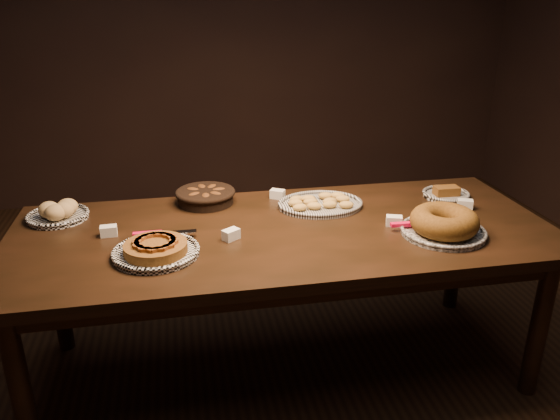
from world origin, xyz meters
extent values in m
plane|color=black|center=(0.00, 0.00, 0.00)|extent=(5.00, 5.00, 0.00)
cube|color=black|center=(0.00, 0.00, 0.72)|extent=(2.40, 1.00, 0.05)
cylinder|color=black|center=(-1.08, -0.38, 0.35)|extent=(0.08, 0.08, 0.70)
cylinder|color=black|center=(1.08, -0.38, 0.35)|extent=(0.08, 0.08, 0.70)
cylinder|color=black|center=(-1.08, 0.38, 0.35)|extent=(0.08, 0.08, 0.70)
cylinder|color=black|center=(1.08, 0.38, 0.35)|extent=(0.08, 0.08, 0.70)
torus|color=white|center=(-0.55, -0.16, 0.77)|extent=(0.35, 0.35, 0.02)
cylinder|color=#45250D|center=(-0.55, -0.16, 0.78)|extent=(0.33, 0.33, 0.04)
cube|color=#5F2E10|center=(-0.49, -0.13, 0.81)|extent=(0.06, 0.09, 0.01)
cube|color=#5F2E10|center=(-0.51, -0.10, 0.81)|extent=(0.08, 0.07, 0.01)
cube|color=#5F2E10|center=(-0.54, -0.09, 0.81)|extent=(0.09, 0.04, 0.01)
cube|color=#5F2E10|center=(-0.58, -0.10, 0.81)|extent=(0.09, 0.06, 0.01)
cube|color=#5F2E10|center=(-0.61, -0.12, 0.81)|extent=(0.07, 0.08, 0.01)
cube|color=#5F2E10|center=(-0.62, -0.15, 0.81)|extent=(0.04, 0.09, 0.01)
cube|color=#5F2E10|center=(-0.62, -0.18, 0.81)|extent=(0.06, 0.09, 0.01)
cube|color=#5F2E10|center=(-0.59, -0.21, 0.81)|extent=(0.08, 0.07, 0.01)
cube|color=#5F2E10|center=(-0.56, -0.23, 0.81)|extent=(0.09, 0.04, 0.01)
cube|color=#5F2E10|center=(-0.53, -0.22, 0.81)|extent=(0.09, 0.06, 0.01)
cube|color=#5F2E10|center=(-0.50, -0.20, 0.81)|extent=(0.07, 0.08, 0.01)
cube|color=#5F2E10|center=(-0.48, -0.17, 0.81)|extent=(0.04, 0.09, 0.01)
cube|color=#FF0C46|center=(-0.59, -0.01, 0.78)|extent=(0.12, 0.02, 0.02)
cube|color=silver|center=(-0.46, -0.01, 0.78)|extent=(0.15, 0.03, 0.00)
torus|color=black|center=(0.23, 0.22, 0.77)|extent=(0.33, 0.33, 0.02)
ellipsoid|color=olive|center=(0.11, 0.16, 0.78)|extent=(0.08, 0.05, 0.03)
ellipsoid|color=olive|center=(0.18, 0.17, 0.78)|extent=(0.08, 0.06, 0.03)
ellipsoid|color=olive|center=(0.26, 0.17, 0.78)|extent=(0.07, 0.05, 0.03)
ellipsoid|color=olive|center=(0.34, 0.15, 0.78)|extent=(0.08, 0.06, 0.03)
ellipsoid|color=olive|center=(0.10, 0.22, 0.78)|extent=(0.08, 0.06, 0.03)
ellipsoid|color=olive|center=(0.18, 0.23, 0.78)|extent=(0.07, 0.05, 0.03)
ellipsoid|color=olive|center=(0.27, 0.22, 0.78)|extent=(0.08, 0.06, 0.03)
ellipsoid|color=olive|center=(0.34, 0.24, 0.78)|extent=(0.08, 0.06, 0.03)
ellipsoid|color=olive|center=(0.12, 0.27, 0.78)|extent=(0.08, 0.06, 0.03)
ellipsoid|color=olive|center=(0.18, 0.27, 0.78)|extent=(0.08, 0.06, 0.03)
ellipsoid|color=olive|center=(0.27, 0.29, 0.78)|extent=(0.08, 0.06, 0.03)
ellipsoid|color=olive|center=(0.33, 0.28, 0.78)|extent=(0.08, 0.06, 0.03)
torus|color=black|center=(0.67, -0.19, 0.77)|extent=(0.37, 0.37, 0.02)
torus|color=brown|center=(0.67, -0.19, 0.81)|extent=(0.35, 0.35, 0.10)
cube|color=#FF0C46|center=(0.51, -0.12, 0.78)|extent=(0.12, 0.03, 0.02)
cube|color=silver|center=(0.64, -0.12, 0.78)|extent=(0.15, 0.04, 0.00)
cylinder|color=black|center=(-0.32, 0.38, 0.78)|extent=(0.33, 0.33, 0.07)
torus|color=black|center=(-0.32, 0.38, 0.81)|extent=(0.30, 0.30, 0.02)
ellipsoid|color=#33170A|center=(-0.25, 0.39, 0.80)|extent=(0.09, 0.06, 0.04)
ellipsoid|color=#33170A|center=(-0.28, 0.44, 0.80)|extent=(0.09, 0.10, 0.04)
ellipsoid|color=#33170A|center=(-0.33, 0.45, 0.80)|extent=(0.06, 0.10, 0.04)
ellipsoid|color=#33170A|center=(-0.38, 0.41, 0.80)|extent=(0.10, 0.09, 0.04)
ellipsoid|color=#33170A|center=(-0.38, 0.34, 0.80)|extent=(0.10, 0.09, 0.04)
ellipsoid|color=#33170A|center=(-0.32, 0.31, 0.80)|extent=(0.05, 0.09, 0.04)
ellipsoid|color=#33170A|center=(-0.27, 0.33, 0.80)|extent=(0.10, 0.10, 0.04)
torus|color=white|center=(-1.01, 0.31, 0.77)|extent=(0.28, 0.28, 0.02)
ellipsoid|color=tan|center=(-1.04, 0.30, 0.80)|extent=(0.09, 0.09, 0.08)
ellipsoid|color=tan|center=(-0.96, 0.33, 0.80)|extent=(0.09, 0.09, 0.08)
ellipsoid|color=tan|center=(-1.00, 0.26, 0.80)|extent=(0.09, 0.09, 0.08)
ellipsoid|color=tan|center=(-0.97, 0.29, 0.80)|extent=(0.09, 0.09, 0.08)
torus|color=black|center=(0.89, 0.23, 0.77)|extent=(0.24, 0.24, 0.02)
cube|color=#45250D|center=(0.89, 0.23, 0.78)|extent=(0.12, 0.07, 0.04)
cube|color=white|center=(-0.24, -0.07, 0.77)|extent=(0.08, 0.08, 0.04)
cube|color=white|center=(0.04, 0.38, 0.77)|extent=(0.08, 0.07, 0.04)
cube|color=white|center=(0.49, -0.06, 0.77)|extent=(0.08, 0.07, 0.04)
cube|color=white|center=(-0.75, 0.07, 0.77)|extent=(0.07, 0.05, 0.04)
cube|color=white|center=(0.91, 0.07, 0.77)|extent=(0.08, 0.07, 0.04)
camera|label=1|loc=(-0.43, -2.17, 1.73)|focal=35.00mm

